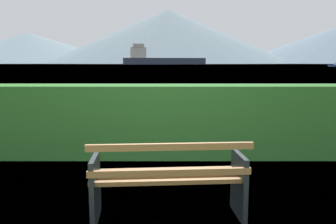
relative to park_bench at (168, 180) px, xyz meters
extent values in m
plane|color=olive|center=(0.00, 0.06, -0.42)|extent=(1400.00, 1400.00, 0.00)
plane|color=#7A99A8|center=(0.00, 308.73, -0.42)|extent=(620.00, 620.00, 0.00)
cube|color=olive|center=(0.01, -0.13, 0.03)|extent=(1.58, 0.18, 0.04)
cube|color=olive|center=(0.00, 0.06, 0.03)|extent=(1.58, 0.18, 0.04)
cube|color=olive|center=(-0.02, 0.25, 0.03)|extent=(1.58, 0.18, 0.04)
cube|color=olive|center=(0.02, -0.21, 0.15)|extent=(1.58, 0.16, 0.06)
cube|color=olive|center=(0.02, -0.25, 0.41)|extent=(1.58, 0.16, 0.06)
cube|color=#1E2328|center=(-0.75, -0.02, -0.08)|extent=(0.09, 0.51, 0.68)
cube|color=#1E2328|center=(0.75, 0.09, -0.08)|extent=(0.09, 0.51, 0.68)
cube|color=#2D6B28|center=(0.00, 2.57, 0.19)|extent=(7.99, 0.82, 1.23)
cube|color=#2D384C|center=(-2.70, 280.78, 2.18)|extent=(66.64, 20.83, 5.20)
cube|color=silver|center=(-23.53, 276.62, 8.94)|extent=(13.12, 9.40, 8.32)
cube|color=beige|center=(-23.53, 276.62, 14.40)|extent=(9.77, 9.48, 2.60)
cone|color=slate|center=(-224.38, 569.53, 23.82)|extent=(332.14, 332.14, 48.48)
cone|color=slate|center=(0.00, 530.29, 39.14)|extent=(359.76, 359.76, 79.12)
camera|label=1|loc=(0.00, -3.45, 1.20)|focal=37.45mm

